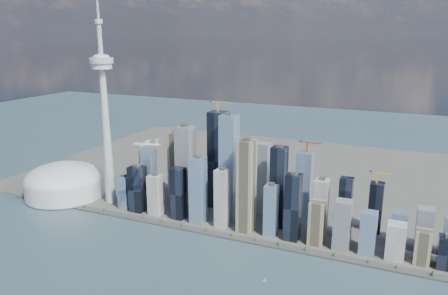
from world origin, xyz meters
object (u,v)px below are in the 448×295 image
at_px(airplane, 147,144).
at_px(sailboat_west, 265,280).
at_px(dome_stadium, 64,182).
at_px(needle_tower, 105,111).

height_order(airplane, sailboat_west, airplane).
height_order(dome_stadium, sailboat_west, dome_stadium).
bearing_deg(sailboat_west, airplane, 170.13).
bearing_deg(needle_tower, dome_stadium, -175.91).
bearing_deg(sailboat_west, needle_tower, 164.75).
relative_size(needle_tower, airplane, 9.24).
height_order(needle_tower, airplane, needle_tower).
height_order(needle_tower, dome_stadium, needle_tower).
xyz_separation_m(dome_stadium, airplane, (326.09, -95.34, 157.18)).
distance_m(dome_stadium, airplane, 374.34).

